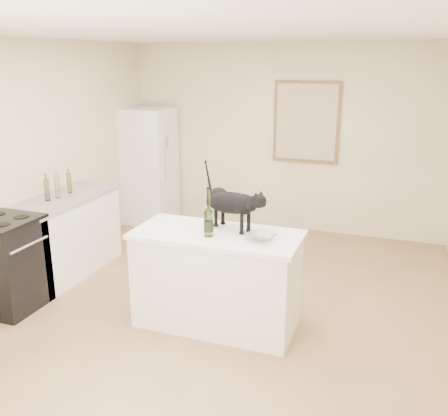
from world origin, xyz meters
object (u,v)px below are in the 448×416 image
at_px(fridge, 149,166).
at_px(black_cat, 231,206).
at_px(stove, 6,265).
at_px(glass_bowl, 260,238).
at_px(wine_bottle, 209,215).

relative_size(fridge, black_cat, 2.71).
relative_size(stove, black_cat, 1.44).
height_order(black_cat, glass_bowl, black_cat).
distance_m(fridge, black_cat, 3.23).
relative_size(fridge, wine_bottle, 4.39).
xyz_separation_m(stove, fridge, (0.00, 2.95, 0.40)).
distance_m(stove, fridge, 2.98).
bearing_deg(black_cat, fridge, 154.50).
bearing_deg(fridge, black_cat, -48.42).
bearing_deg(fridge, glass_bowl, -46.65).
xyz_separation_m(black_cat, wine_bottle, (-0.12, -0.25, -0.03)).
bearing_deg(fridge, stove, -90.00).
bearing_deg(wine_bottle, black_cat, 64.85).
height_order(stove, glass_bowl, glass_bowl).
xyz_separation_m(fridge, wine_bottle, (2.02, -2.66, 0.24)).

